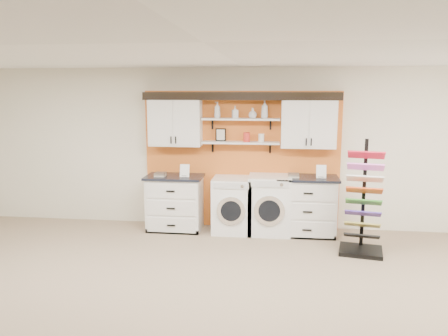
# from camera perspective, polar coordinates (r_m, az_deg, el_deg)

# --- Properties ---
(ceiling) EXTENTS (10.00, 10.00, 0.00)m
(ceiling) POSITION_cam_1_polar(r_m,az_deg,el_deg) (3.65, -2.73, 16.08)
(ceiling) COLOR white
(ceiling) RESTS_ON wall_back
(wall_back) EXTENTS (10.00, 0.00, 10.00)m
(wall_back) POSITION_cam_1_polar(r_m,az_deg,el_deg) (7.68, 2.31, 2.56)
(wall_back) COLOR silver
(wall_back) RESTS_ON floor
(accent_panel) EXTENTS (3.40, 0.07, 2.40)m
(accent_panel) POSITION_cam_1_polar(r_m,az_deg,el_deg) (7.67, 2.28, 1.04)
(accent_panel) COLOR orange
(accent_panel) RESTS_ON wall_back
(upper_cabinet_left) EXTENTS (0.90, 0.35, 0.84)m
(upper_cabinet_left) POSITION_cam_1_polar(r_m,az_deg,el_deg) (7.60, -6.36, 6.06)
(upper_cabinet_left) COLOR white
(upper_cabinet_left) RESTS_ON wall_back
(upper_cabinet_right) EXTENTS (0.90, 0.35, 0.84)m
(upper_cabinet_right) POSITION_cam_1_polar(r_m,az_deg,el_deg) (7.42, 10.99, 5.83)
(upper_cabinet_right) COLOR white
(upper_cabinet_right) RESTS_ON wall_back
(shelf_lower) EXTENTS (1.32, 0.28, 0.03)m
(shelf_lower) POSITION_cam_1_polar(r_m,az_deg,el_deg) (7.46, 2.19, 3.34)
(shelf_lower) COLOR white
(shelf_lower) RESTS_ON wall_back
(shelf_upper) EXTENTS (1.32, 0.28, 0.03)m
(shelf_upper) POSITION_cam_1_polar(r_m,az_deg,el_deg) (7.43, 2.22, 6.40)
(shelf_upper) COLOR white
(shelf_upper) RESTS_ON wall_back
(crown_molding) EXTENTS (3.30, 0.41, 0.13)m
(crown_molding) POSITION_cam_1_polar(r_m,az_deg,el_deg) (7.42, 2.25, 9.48)
(crown_molding) COLOR black
(crown_molding) RESTS_ON wall_back
(picture_frame) EXTENTS (0.18, 0.02, 0.22)m
(picture_frame) POSITION_cam_1_polar(r_m,az_deg,el_deg) (7.53, -0.43, 4.37)
(picture_frame) COLOR black
(picture_frame) RESTS_ON shelf_lower
(canister_red) EXTENTS (0.11, 0.11, 0.16)m
(canister_red) POSITION_cam_1_polar(r_m,az_deg,el_deg) (7.44, 2.97, 4.05)
(canister_red) COLOR red
(canister_red) RESTS_ON shelf_lower
(canister_cream) EXTENTS (0.10, 0.10, 0.14)m
(canister_cream) POSITION_cam_1_polar(r_m,az_deg,el_deg) (7.43, 4.90, 3.94)
(canister_cream) COLOR silver
(canister_cream) RESTS_ON shelf_lower
(base_cabinet_left) EXTENTS (0.98, 0.66, 0.96)m
(base_cabinet_left) POSITION_cam_1_polar(r_m,az_deg,el_deg) (7.68, -6.42, -4.51)
(base_cabinet_left) COLOR white
(base_cabinet_left) RESTS_ON floor
(base_cabinet_right) EXTENTS (1.02, 0.66, 0.99)m
(base_cabinet_right) POSITION_cam_1_polar(r_m,az_deg,el_deg) (7.50, 10.71, -4.86)
(base_cabinet_right) COLOR white
(base_cabinet_right) RESTS_ON floor
(washer) EXTENTS (0.68, 0.71, 0.95)m
(washer) POSITION_cam_1_polar(r_m,az_deg,el_deg) (7.52, 1.19, -4.82)
(washer) COLOR white
(washer) RESTS_ON floor
(dryer) EXTENTS (0.71, 0.71, 0.99)m
(dryer) POSITION_cam_1_polar(r_m,az_deg,el_deg) (7.48, 5.98, -4.76)
(dryer) COLOR white
(dryer) RESTS_ON floor
(sample_rack) EXTENTS (0.70, 0.62, 1.71)m
(sample_rack) POSITION_cam_1_polar(r_m,az_deg,el_deg) (6.86, 17.64, -6.22)
(sample_rack) COLOR black
(sample_rack) RESTS_ON floor
(soap_bottle_a) EXTENTS (0.14, 0.14, 0.27)m
(soap_bottle_a) POSITION_cam_1_polar(r_m,az_deg,el_deg) (7.46, -0.88, 7.59)
(soap_bottle_a) COLOR silver
(soap_bottle_a) RESTS_ON shelf_upper
(soap_bottle_b) EXTENTS (0.12, 0.12, 0.21)m
(soap_bottle_b) POSITION_cam_1_polar(r_m,az_deg,el_deg) (7.43, 1.46, 7.32)
(soap_bottle_b) COLOR silver
(soap_bottle_b) RESTS_ON shelf_upper
(soap_bottle_c) EXTENTS (0.16, 0.16, 0.17)m
(soap_bottle_c) POSITION_cam_1_polar(r_m,az_deg,el_deg) (7.41, 3.77, 7.17)
(soap_bottle_c) COLOR silver
(soap_bottle_c) RESTS_ON shelf_upper
(soap_bottle_d) EXTENTS (0.14, 0.14, 0.30)m
(soap_bottle_d) POSITION_cam_1_polar(r_m,az_deg,el_deg) (7.39, 5.32, 7.62)
(soap_bottle_d) COLOR silver
(soap_bottle_d) RESTS_ON shelf_upper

